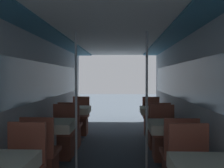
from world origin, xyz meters
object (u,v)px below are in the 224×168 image
Objects in this scene: chair_right_near_2 at (158,134)px; chair_right_far_2 at (152,123)px; chair_right_near_1 at (178,166)px; dining_table_left_1 at (54,128)px; chair_right_far_1 at (164,142)px; chair_left_far_2 at (80,123)px; dining_table_right_2 at (155,112)px; support_pole_right_1 at (147,102)px; dining_table_left_2 at (76,112)px; support_pole_left_1 at (76,101)px; dining_table_right_1 at (170,129)px; chair_left_near_2 at (70,133)px; chair_left_far_1 at (63,141)px; chair_left_near_1 at (42,164)px.

chair_right_near_2 is 1.00× the size of chair_right_far_2.
chair_right_near_2 is (0.00, 1.82, 0.00)m from chair_right_near_1.
chair_right_far_1 is at bearing 17.91° from dining_table_left_1.
chair_left_far_2 is 1.92m from dining_table_right_2.
chair_left_far_2 is 2.91m from support_pole_right_1.
chair_right_near_2 reaches higher than dining_table_left_2.
support_pole_left_1 is 1.50m from dining_table_right_1.
dining_table_right_2 is at bearing 90.00° from chair_right_near_2.
dining_table_left_1 is at bearing -90.00° from dining_table_left_2.
dining_table_left_2 is 0.81× the size of chair_right_near_1.
dining_table_left_2 is at bearing -34.78° from chair_right_far_1.
chair_left_near_2 is 1.00× the size of chair_right_far_2.
dining_table_right_1 is 0.81× the size of chair_right_near_2.
chair_left_far_1 and chair_left_near_2 have the same top height.
chair_right_near_2 is 1.16m from chair_right_far_2.
chair_right_near_1 is (1.79, 0.00, 0.00)m from chair_left_near_1.
chair_left_near_1 is 1.00× the size of chair_right_near_2.
chair_left_near_1 is 1.24× the size of dining_table_right_2.
chair_left_far_2 reaches higher than dining_table_left_1.
chair_right_near_1 is (1.79, -1.16, 0.00)m from chair_left_far_1.
chair_left_far_2 is 3.02m from dining_table_right_1.
dining_table_right_2 is at bearing 162.09° from chair_left_far_2.
support_pole_left_1 is 2.27× the size of chair_right_far_2.
chair_left_near_1 reaches higher than dining_table_left_2.
support_pole_left_1 is at bearing -139.12° from chair_right_near_2.
chair_right_near_2 and chair_right_far_2 have the same top height.
chair_left_near_2 is at bearing -90.00° from dining_table_left_2.
dining_table_right_1 is (1.79, -0.58, 0.35)m from chair_left_far_1.
chair_left_near_1 and chair_left_far_2 have the same top height.
support_pole_right_1 is at bearing 180.00° from dining_table_right_1.
chair_right_far_1 is at bearing 90.00° from chair_right_far_2.
dining_table_left_1 is 0.68m from chair_left_far_1.
chair_left_far_1 is at bearing 158.06° from support_pole_right_1.
dining_table_right_2 is (1.79, 2.40, 0.35)m from chair_left_near_1.
support_pole_left_1 is at bearing 121.43° from chair_left_far_1.
dining_table_right_2 is (0.35, 1.82, -0.42)m from support_pole_right_1.
chair_right_far_1 reaches higher than dining_table_right_1.
dining_table_right_1 is at bearing 0.00° from support_pole_left_1.
chair_left_far_1 is 1.00× the size of chair_right_near_1.
chair_right_far_2 is (0.00, 0.58, -0.35)m from dining_table_right_2.
chair_right_near_1 is (1.44, -0.58, -0.77)m from support_pole_left_1.
chair_right_far_2 reaches higher than dining_table_right_2.
dining_table_left_1 is 0.81× the size of chair_right_far_2.
chair_right_far_2 reaches higher than dining_table_left_1.
dining_table_left_2 is at bearing 17.91° from chair_right_far_2.
chair_right_far_1 is at bearing 58.57° from support_pole_right_1.
chair_left_far_2 is at bearing 121.00° from chair_right_near_1.
dining_table_left_1 is 0.81× the size of chair_left_far_1.
chair_right_near_1 is at bearing 0.00° from chair_left_near_1.
chair_right_far_2 is (0.00, 1.82, 0.00)m from chair_right_far_1.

